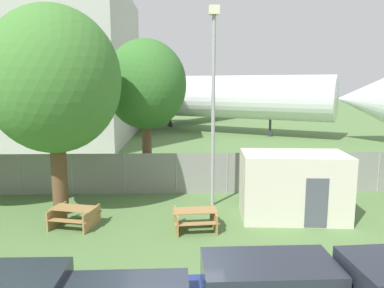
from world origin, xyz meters
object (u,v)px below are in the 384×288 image
(picnic_bench_open_grass, at_px, (74,215))
(portable_cabin, at_px, (293,186))
(picnic_bench_near_cabin, at_px, (195,217))
(airplane, at_px, (168,96))
(tree_behind_benches, at_px, (146,85))
(tree_far_right, at_px, (54,81))

(picnic_bench_open_grass, bearing_deg, portable_cabin, 4.64)
(picnic_bench_open_grass, bearing_deg, picnic_bench_near_cabin, -5.28)
(airplane, distance_m, picnic_bench_near_cabin, 30.56)
(tree_behind_benches, bearing_deg, picnic_bench_open_grass, -110.77)
(airplane, height_order, picnic_bench_near_cabin, airplane)
(portable_cabin, bearing_deg, airplane, 105.72)
(picnic_bench_near_cabin, relative_size, picnic_bench_open_grass, 0.90)
(airplane, height_order, portable_cabin, airplane)
(tree_behind_benches, bearing_deg, picnic_bench_near_cabin, -70.11)
(picnic_bench_near_cabin, bearing_deg, picnic_bench_open_grass, 174.72)
(picnic_bench_open_grass, relative_size, tree_behind_benches, 0.25)
(airplane, xyz_separation_m, tree_behind_benches, (-0.42, -23.88, 1.42))
(picnic_bench_near_cabin, height_order, tree_behind_benches, tree_behind_benches)
(tree_far_right, bearing_deg, airplane, 82.64)
(airplane, xyz_separation_m, tree_far_right, (-3.67, -28.38, 1.62))
(portable_cabin, distance_m, picnic_bench_near_cabin, 4.26)
(tree_far_right, bearing_deg, picnic_bench_near_cabin, -19.09)
(portable_cabin, relative_size, picnic_bench_near_cabin, 2.48)
(picnic_bench_open_grass, bearing_deg, tree_behind_benches, 69.23)
(airplane, bearing_deg, portable_cabin, -50.08)
(portable_cabin, bearing_deg, picnic_bench_near_cabin, -160.07)
(picnic_bench_near_cabin, distance_m, tree_behind_benches, 8.38)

